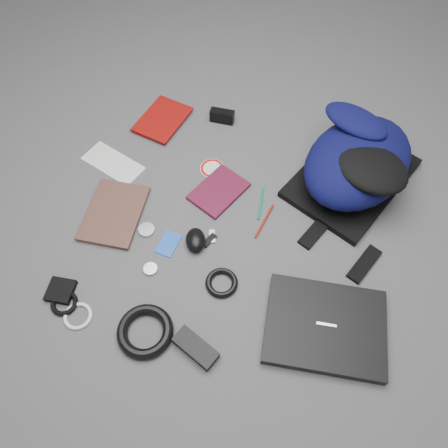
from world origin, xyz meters
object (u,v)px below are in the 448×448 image
(power_brick, at_px, (196,348))
(comic_book, at_px, (89,209))
(textbook_red, at_px, (145,113))
(mouse, at_px, (195,240))
(backpack, at_px, (358,161))
(laptop, at_px, (325,326))
(dvd_case, at_px, (219,191))
(compact_camera, at_px, (222,116))
(pouch, at_px, (61,291))

(power_brick, bearing_deg, comic_book, 167.77)
(textbook_red, distance_m, mouse, 0.65)
(backpack, relative_size, comic_book, 1.97)
(backpack, distance_m, comic_book, 0.97)
(laptop, relative_size, power_brick, 2.59)
(backpack, bearing_deg, dvd_case, -132.82)
(compact_camera, bearing_deg, backpack, -18.18)
(backpack, distance_m, power_brick, 0.85)
(laptop, distance_m, textbook_red, 1.10)
(compact_camera, height_order, power_brick, compact_camera)
(mouse, distance_m, pouch, 0.46)
(pouch, bearing_deg, textbook_red, 91.98)
(laptop, height_order, comic_book, laptop)
(backpack, xyz_separation_m, compact_camera, (-0.54, 0.16, -0.08))
(mouse, bearing_deg, backpack, 20.79)
(pouch, bearing_deg, power_brick, -6.94)
(mouse, xyz_separation_m, pouch, (-0.36, -0.29, -0.01))
(compact_camera, height_order, pouch, compact_camera)
(compact_camera, xyz_separation_m, power_brick, (0.18, -0.92, -0.01))
(backpack, distance_m, textbook_red, 0.87)
(comic_book, height_order, dvd_case, comic_book)
(mouse, relative_size, pouch, 1.15)
(backpack, relative_size, textbook_red, 2.31)
(comic_book, height_order, pouch, same)
(laptop, distance_m, comic_book, 0.90)
(textbook_red, bearing_deg, dvd_case, -24.13)
(mouse, bearing_deg, compact_camera, 76.46)
(power_brick, bearing_deg, pouch, -163.78)
(comic_book, distance_m, pouch, 0.32)
(backpack, relative_size, laptop, 1.44)
(laptop, relative_size, comic_book, 1.37)
(textbook_red, distance_m, pouch, 0.81)
(compact_camera, bearing_deg, pouch, -110.19)
(laptop, distance_m, pouch, 0.83)
(laptop, relative_size, textbook_red, 1.60)
(dvd_case, bearing_deg, textbook_red, 168.34)
(comic_book, xyz_separation_m, power_brick, (0.52, -0.37, 0.01))
(backpack, xyz_separation_m, laptop, (-0.00, -0.59, -0.09))
(dvd_case, relative_size, compact_camera, 2.06)
(backpack, height_order, compact_camera, backpack)
(compact_camera, relative_size, power_brick, 0.70)
(comic_book, bearing_deg, laptop, -17.03)
(comic_book, relative_size, power_brick, 1.89)
(backpack, relative_size, dvd_case, 2.58)
(comic_book, relative_size, dvd_case, 1.31)
(textbook_red, relative_size, mouse, 2.40)
(mouse, height_order, power_brick, mouse)
(laptop, bearing_deg, mouse, 153.55)
(laptop, bearing_deg, backpack, 83.58)
(backpack, relative_size, compact_camera, 5.31)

